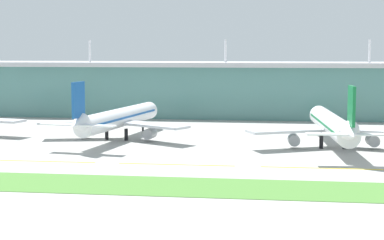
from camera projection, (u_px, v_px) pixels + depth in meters
ground_plane at (190, 163)px, 151.83m from camera, size 600.00×600.00×0.00m
terminal_building at (226, 89)px, 257.62m from camera, size 288.00×34.00×31.36m
airliner_near_middle at (118, 119)px, 191.21m from camera, size 48.21×61.74×18.90m
airliner_far_middle at (333, 125)px, 174.51m from camera, size 48.67×63.13×18.90m
taxiway_stripe_mid_west at (40, 161)px, 154.08m from camera, size 28.00×0.70×0.04m
taxiway_stripe_centre at (176, 165)px, 149.56m from camera, size 28.00×0.70×0.04m
taxiway_stripe_mid_east at (321, 168)px, 145.03m from camera, size 28.00×0.70×0.04m
grass_verge at (172, 186)px, 125.54m from camera, size 300.00×18.00×0.10m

